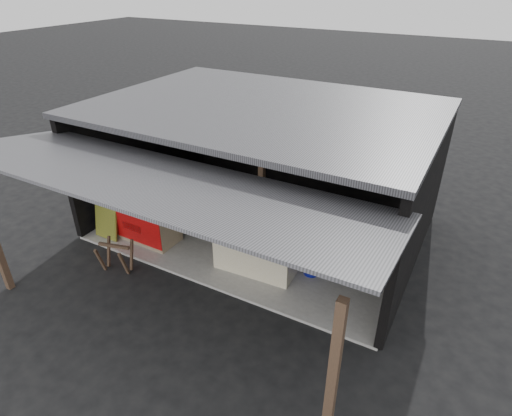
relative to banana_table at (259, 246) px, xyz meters
The scene contains 13 objects.
ground 1.38m from the banana_table, 123.14° to the right, with size 80.00×80.00×0.00m, color black.
concrete_slab 1.67m from the banana_table, 116.01° to the left, with size 7.00×5.00×0.06m, color gray.
shophouse 2.45m from the banana_table, 111.77° to the left, with size 7.40×7.29×3.02m.
banana_table is the anchor object (origin of this frame).
banana_pile 0.56m from the banana_table, ahead, with size 1.58×0.95×0.19m, color gold, non-canonical shape.
white_crate 1.00m from the banana_table, 83.83° to the left, with size 0.93×0.67×1.00m.
neighbor_stall 2.85m from the banana_table, behind, with size 1.63×0.75×1.67m.
green_signboard 3.66m from the banana_table, 168.43° to the right, with size 0.64×0.04×0.96m, color black.
sawhorse 2.96m from the banana_table, 148.96° to the right, with size 0.71×0.70×0.64m.
water_barrel 1.13m from the banana_table, 13.72° to the left, with size 0.31×0.31×0.46m, color navy.
plastic_chair 1.63m from the banana_table, 48.14° to the left, with size 0.49×0.49×0.93m.
magenta_rug 1.93m from the banana_table, 39.10° to the left, with size 1.50×1.00×0.01m, color maroon.
picture_frames 4.16m from the banana_table, 102.74° to the left, with size 1.62×0.04×0.46m.
Camera 1 is at (4.16, -5.34, 5.53)m, focal length 30.00 mm.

